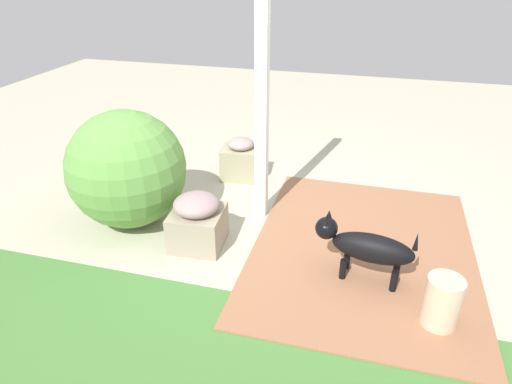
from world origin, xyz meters
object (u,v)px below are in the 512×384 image
(terracotta_pot_spiky, at_px, (152,150))
(ceramic_urn, at_px, (442,303))
(porch_pillar, at_px, (262,94))
(round_shrub, at_px, (127,169))
(stone_planter_nearest, at_px, (241,160))
(stone_planter_mid, at_px, (197,221))
(dog, at_px, (365,246))

(terracotta_pot_spiky, distance_m, ceramic_urn, 3.33)
(porch_pillar, bearing_deg, terracotta_pot_spiky, -20.65)
(round_shrub, bearing_deg, ceramic_urn, 165.50)
(stone_planter_nearest, bearing_deg, ceramic_urn, 136.75)
(stone_planter_nearest, distance_m, round_shrub, 1.37)
(porch_pillar, relative_size, ceramic_urn, 6.17)
(stone_planter_mid, relative_size, terracotta_pot_spiky, 0.74)
(ceramic_urn, bearing_deg, round_shrub, -14.50)
(stone_planter_mid, height_order, dog, dog)
(dog, bearing_deg, stone_planter_nearest, -45.91)
(terracotta_pot_spiky, height_order, dog, terracotta_pot_spiky)
(dog, distance_m, ceramic_urn, 0.65)
(porch_pillar, xyz_separation_m, stone_planter_nearest, (0.42, -0.71, -0.95))
(terracotta_pot_spiky, bearing_deg, stone_planter_nearest, -169.06)
(porch_pillar, relative_size, dog, 3.10)
(stone_planter_nearest, xyz_separation_m, dog, (-1.41, 1.45, 0.08))
(terracotta_pot_spiky, height_order, ceramic_urn, terracotta_pot_spiky)
(terracotta_pot_spiky, distance_m, dog, 2.69)
(stone_planter_nearest, bearing_deg, porch_pillar, 120.51)
(stone_planter_mid, xyz_separation_m, ceramic_urn, (-1.90, 0.47, -0.04))
(terracotta_pot_spiky, bearing_deg, ceramic_urn, 150.61)
(round_shrub, xyz_separation_m, ceramic_urn, (-2.64, 0.68, -0.34))
(porch_pillar, distance_m, dog, 1.52)
(porch_pillar, height_order, round_shrub, porch_pillar)
(stone_planter_mid, xyz_separation_m, dog, (-1.38, 0.11, 0.07))
(stone_planter_nearest, bearing_deg, round_shrub, 58.19)
(round_shrub, relative_size, terracotta_pot_spiky, 1.64)
(stone_planter_mid, distance_m, round_shrub, 0.82)
(stone_planter_nearest, relative_size, stone_planter_mid, 0.98)
(dog, bearing_deg, terracotta_pot_spiky, -28.12)
(porch_pillar, height_order, stone_planter_mid, porch_pillar)
(ceramic_urn, bearing_deg, terracotta_pot_spiky, -29.39)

